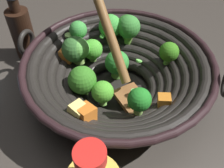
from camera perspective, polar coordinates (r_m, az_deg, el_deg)
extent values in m
plane|color=#332D28|center=(0.55, 1.28, -2.25)|extent=(4.00, 4.00, 0.00)
cylinder|color=black|center=(0.54, 1.29, -1.90)|extent=(0.13, 0.13, 0.01)
torus|color=black|center=(0.53, 1.32, -0.77)|extent=(0.18, 0.18, 0.02)
torus|color=black|center=(0.52, 1.34, 0.02)|extent=(0.21, 0.21, 0.02)
torus|color=black|center=(0.52, 1.36, 0.84)|extent=(0.24, 0.24, 0.02)
torus|color=black|center=(0.51, 1.38, 1.68)|extent=(0.27, 0.27, 0.02)
torus|color=black|center=(0.50, 1.40, 2.55)|extent=(0.29, 0.29, 0.02)
torus|color=black|center=(0.49, 1.42, 3.44)|extent=(0.32, 0.32, 0.02)
torus|color=black|center=(0.49, 1.44, 4.35)|extent=(0.35, 0.35, 0.02)
torus|color=black|center=(0.48, 1.47, 5.30)|extent=(0.37, 0.37, 0.01)
torus|color=black|center=(0.55, -18.74, 8.93)|extent=(0.05, 0.01, 0.05)
cylinder|color=#69A539|center=(0.59, 3.66, 10.14)|extent=(0.03, 0.03, 0.02)
sphere|color=#32782F|center=(0.57, 3.81, 12.75)|extent=(0.05, 0.05, 0.05)
cylinder|color=#609E39|center=(0.56, 1.09, 2.46)|extent=(0.03, 0.03, 0.02)
sphere|color=#2D7F2F|center=(0.54, 1.13, 4.87)|extent=(0.05, 0.05, 0.05)
cylinder|color=#72B448|center=(0.50, -2.06, -3.80)|extent=(0.02, 0.02, 0.02)
sphere|color=#459927|center=(0.48, -2.14, -1.78)|extent=(0.04, 0.04, 0.04)
cylinder|color=#689D40|center=(0.56, -4.32, 5.87)|extent=(0.02, 0.02, 0.01)
sphere|color=green|center=(0.55, -4.46, 7.81)|extent=(0.04, 0.04, 0.04)
cylinder|color=#80AE4F|center=(0.44, 5.95, -5.70)|extent=(0.02, 0.02, 0.02)
sphere|color=#1E7221|center=(0.42, 6.21, -3.50)|extent=(0.04, 0.04, 0.04)
cylinder|color=#5E9F3E|center=(0.55, 12.30, 4.88)|extent=(0.02, 0.02, 0.02)
sphere|color=#306F17|center=(0.53, 12.75, 7.09)|extent=(0.04, 0.04, 0.04)
cylinder|color=#6C9E37|center=(0.55, -8.04, 5.36)|extent=(0.02, 0.03, 0.02)
sphere|color=#31632A|center=(0.53, -8.36, 7.76)|extent=(0.06, 0.06, 0.06)
cylinder|color=#759F4D|center=(0.59, 3.34, 10.85)|extent=(0.03, 0.03, 0.02)
sphere|color=#26631F|center=(0.58, 3.46, 13.07)|extent=(0.05, 0.05, 0.05)
cylinder|color=#76AF41|center=(0.51, -6.43, -1.73)|extent=(0.02, 0.02, 0.02)
sphere|color=#2F6F1E|center=(0.49, -6.74, 0.89)|extent=(0.06, 0.06, 0.06)
cylinder|color=#82B04F|center=(0.54, -7.21, 5.59)|extent=(0.03, 0.03, 0.02)
sphere|color=#57A744|center=(0.53, -7.49, 7.90)|extent=(0.04, 0.04, 0.04)
cylinder|color=#66A53E|center=(0.57, -7.39, 9.76)|extent=(0.02, 0.02, 0.02)
sphere|color=#388C39|center=(0.56, -7.65, 12.01)|extent=(0.04, 0.04, 0.04)
cylinder|color=olive|center=(0.59, -0.43, 10.60)|extent=(0.03, 0.03, 0.02)
sphere|color=green|center=(0.58, -0.45, 12.98)|extent=(0.05, 0.05, 0.05)
cube|color=#BF6C21|center=(0.46, 11.69, -3.83)|extent=(0.03, 0.03, 0.03)
cube|color=#CD6922|center=(0.42, -6.08, -6.84)|extent=(0.04, 0.04, 0.04)
cube|color=#BA6821|center=(0.54, -10.10, 6.51)|extent=(0.03, 0.03, 0.03)
cube|color=#D8C365|center=(0.42, -7.68, -6.20)|extent=(0.04, 0.04, 0.03)
cylinder|color=#6BC651|center=(0.59, -0.15, 13.40)|extent=(0.02, 0.02, 0.01)
cylinder|color=#56B247|center=(0.57, -2.27, 10.67)|extent=(0.01, 0.01, 0.01)
cylinder|color=#56B247|center=(0.53, 1.73, 3.66)|extent=(0.02, 0.02, 0.01)
cylinder|color=#6BC651|center=(0.56, 6.12, 5.20)|extent=(0.02, 0.02, 0.01)
cylinder|color=#56B247|center=(0.50, -1.52, -1.89)|extent=(0.02, 0.02, 0.01)
cylinder|color=#56B247|center=(0.48, 4.90, -1.72)|extent=(0.02, 0.02, 0.01)
cylinder|color=#56B247|center=(0.47, 4.27, -4.49)|extent=(0.02, 0.02, 0.01)
cylinder|color=#6BC651|center=(0.55, -4.73, 6.49)|extent=(0.01, 0.01, 0.01)
cylinder|color=#99D166|center=(0.56, -9.83, 10.74)|extent=(0.02, 0.02, 0.01)
cube|color=brown|center=(0.49, 4.58, -3.51)|extent=(0.08, 0.09, 0.01)
cylinder|color=brown|center=(0.48, -1.52, 14.05)|extent=(0.13, 0.14, 0.19)
cylinder|color=black|center=(0.64, -19.50, 10.56)|extent=(0.05, 0.05, 0.12)
cylinder|color=black|center=(0.61, -21.29, 16.35)|extent=(0.02, 0.02, 0.03)
cylinder|color=red|center=(0.23, -5.00, -15.92)|extent=(0.03, 0.03, 0.01)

